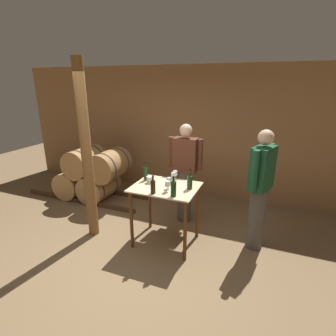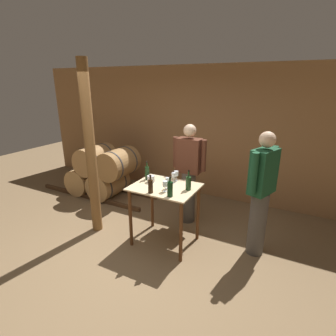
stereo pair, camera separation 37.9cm
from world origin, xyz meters
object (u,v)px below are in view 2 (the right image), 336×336
(wooden_post, at_px, (90,152))
(wine_bottle_far_left, at_px, (147,172))
(wine_bottle_right, at_px, (188,183))
(person_visitor_with_scarf, at_px, (189,172))
(wine_glass_near_right, at_px, (168,181))
(wine_glass_near_center, at_px, (174,176))
(wine_bottle_left, at_px, (150,186))
(ice_bucket, at_px, (151,179))
(wine_bottle_center, at_px, (170,189))
(wine_glass_far_side, at_px, (165,184))
(person_host, at_px, (261,193))
(wine_glass_near_left, at_px, (176,174))

(wooden_post, height_order, wine_bottle_far_left, wooden_post)
(wine_bottle_right, relative_size, person_visitor_with_scarf, 0.17)
(wine_glass_near_right, height_order, person_visitor_with_scarf, person_visitor_with_scarf)
(wine_glass_near_center, relative_size, wine_glass_near_right, 0.99)
(wooden_post, relative_size, wine_bottle_far_left, 9.27)
(wine_bottle_left, relative_size, ice_bucket, 2.28)
(wine_glass_near_right, height_order, ice_bucket, wine_glass_near_right)
(wine_bottle_center, distance_m, person_visitor_with_scarf, 1.06)
(wine_bottle_left, bearing_deg, wine_glass_near_right, 61.47)
(wine_bottle_center, distance_m, wine_glass_far_side, 0.17)
(wooden_post, bearing_deg, person_visitor_with_scarf, 38.26)
(wooden_post, relative_size, ice_bucket, 23.94)
(ice_bucket, bearing_deg, wine_bottle_right, -0.92)
(wine_glass_near_center, distance_m, person_visitor_with_scarf, 0.60)
(wine_glass_far_side, bearing_deg, person_host, 24.49)
(ice_bucket, bearing_deg, wine_glass_far_side, -30.96)
(wine_bottle_center, relative_size, wine_bottle_right, 0.97)
(wine_bottle_center, xyz_separation_m, person_host, (1.05, 0.65, -0.09))
(wooden_post, distance_m, wine_bottle_right, 1.59)
(wine_bottle_far_left, distance_m, wine_bottle_right, 0.73)
(wine_bottle_center, height_order, ice_bucket, wine_bottle_center)
(wine_bottle_right, height_order, wine_glass_near_right, wine_bottle_right)
(wine_glass_near_right, bearing_deg, ice_bucket, 163.28)
(wooden_post, xyz_separation_m, person_visitor_with_scarf, (1.23, 0.97, -0.44))
(wine_bottle_center, relative_size, wine_glass_near_left, 1.77)
(person_host, bearing_deg, wine_glass_near_left, -175.18)
(wine_bottle_left, xyz_separation_m, person_host, (1.34, 0.67, -0.08))
(wine_bottle_far_left, distance_m, person_host, 1.68)
(wine_bottle_center, bearing_deg, ice_bucket, 146.47)
(wooden_post, distance_m, person_host, 2.56)
(ice_bucket, bearing_deg, wine_bottle_far_left, 145.82)
(wine_bottle_far_left, bearing_deg, wine_glass_far_side, -31.75)
(wine_bottle_center, bearing_deg, wine_bottle_far_left, 146.35)
(wine_glass_near_left, bearing_deg, wine_bottle_far_left, -161.30)
(person_visitor_with_scarf, bearing_deg, person_host, -17.64)
(wine_glass_far_side, relative_size, ice_bucket, 1.35)
(wine_bottle_right, bearing_deg, wine_glass_near_right, -161.81)
(wine_glass_near_left, height_order, person_host, person_host)
(wine_glass_far_side, distance_m, ice_bucket, 0.42)
(wine_bottle_left, distance_m, wine_glass_far_side, 0.20)
(wine_bottle_left, bearing_deg, ice_bucket, 120.72)
(wine_bottle_center, bearing_deg, wooden_post, 177.10)
(wine_bottle_far_left, height_order, person_visitor_with_scarf, person_visitor_with_scarf)
(wine_glass_near_right, relative_size, ice_bucket, 1.44)
(wine_glass_near_left, xyz_separation_m, wine_glass_near_center, (0.00, -0.09, 0.00))
(wine_bottle_far_left, relative_size, wine_bottle_left, 1.13)
(wine_glass_far_side, xyz_separation_m, ice_bucket, (-0.36, 0.22, -0.06))
(wine_bottle_center, bearing_deg, person_host, 31.77)
(wine_glass_far_side, height_order, person_host, person_host)
(wine_glass_near_left, distance_m, ice_bucket, 0.39)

